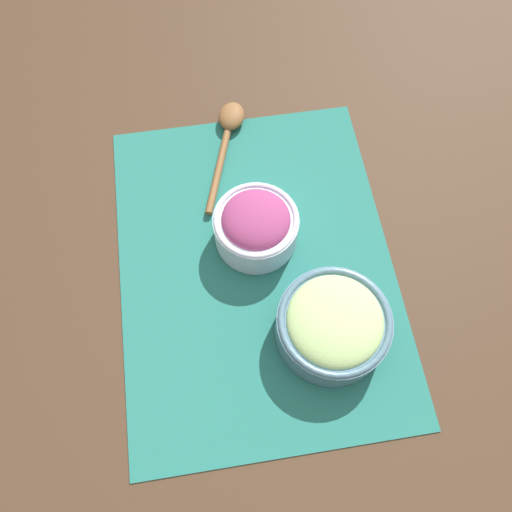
# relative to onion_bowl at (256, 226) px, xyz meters

# --- Properties ---
(ground_plane) EXTENTS (3.00, 3.00, 0.00)m
(ground_plane) POSITION_rel_onion_bowl_xyz_m (-0.04, 0.01, -0.04)
(ground_plane) COLOR #422D1E
(placemat) EXTENTS (0.55, 0.41, 0.00)m
(placemat) POSITION_rel_onion_bowl_xyz_m (-0.04, 0.01, -0.04)
(placemat) COLOR #236B60
(placemat) RESTS_ON ground_plane
(onion_bowl) EXTENTS (0.13, 0.13, 0.08)m
(onion_bowl) POSITION_rel_onion_bowl_xyz_m (0.00, 0.00, 0.00)
(onion_bowl) COLOR silver
(onion_bowl) RESTS_ON placemat
(cucumber_bowl) EXTENTS (0.16, 0.16, 0.07)m
(cucumber_bowl) POSITION_rel_onion_bowl_xyz_m (-0.17, -0.08, -0.00)
(cucumber_bowl) COLOR slate
(cucumber_bowl) RESTS_ON placemat
(wooden_spoon) EXTENTS (0.22, 0.09, 0.02)m
(wooden_spoon) POSITION_rel_onion_bowl_xyz_m (0.20, 0.02, -0.03)
(wooden_spoon) COLOR brown
(wooden_spoon) RESTS_ON placemat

